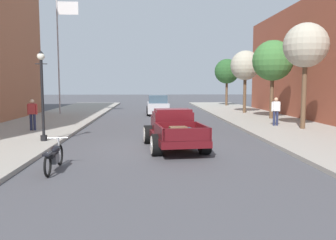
{
  "coord_description": "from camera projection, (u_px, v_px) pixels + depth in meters",
  "views": [
    {
      "loc": [
        -0.61,
        -14.18,
        2.61
      ],
      "look_at": [
        0.18,
        1.39,
        1.0
      ],
      "focal_mm": 37.81,
      "sensor_mm": 36.0,
      "label": 1
    }
  ],
  "objects": [
    {
      "name": "street_tree_third",
      "position": [
        245.0,
        66.0,
        29.55
      ],
      "size": [
        2.46,
        2.46,
        5.21
      ],
      "color": "brown",
      "rests_on": "sidewalk_right"
    },
    {
      "name": "street_tree_nearest",
      "position": [
        306.0,
        46.0,
        18.95
      ],
      "size": [
        2.38,
        2.38,
        5.7
      ],
      "color": "brown",
      "rests_on": "sidewalk_right"
    },
    {
      "name": "motorcycle_parked",
      "position": [
        54.0,
        156.0,
        10.58
      ],
      "size": [
        0.62,
        2.12,
        0.93
      ],
      "color": "black",
      "rests_on": "ground"
    },
    {
      "name": "hotrod_truck_maroon",
      "position": [
        173.0,
        129.0,
        14.45
      ],
      "size": [
        2.55,
        5.07,
        1.58
      ],
      "color": "#510F14",
      "rests_on": "ground"
    },
    {
      "name": "street_tree_second",
      "position": [
        273.0,
        61.0,
        24.64
      ],
      "size": [
        2.82,
        2.82,
        5.47
      ],
      "color": "brown",
      "rests_on": "sidewalk_right"
    },
    {
      "name": "pedestrian_sidewalk_left",
      "position": [
        32.0,
        113.0,
        18.58
      ],
      "size": [
        0.53,
        0.22,
        1.65
      ],
      "color": "#232847",
      "rests_on": "sidewalk_left"
    },
    {
      "name": "flagpole",
      "position": [
        61.0,
        43.0,
        27.97
      ],
      "size": [
        1.74,
        0.16,
        9.16
      ],
      "color": "#B2B2B7",
      "rests_on": "sidewalk_left"
    },
    {
      "name": "street_lamp_near",
      "position": [
        42.0,
        89.0,
        15.03
      ],
      "size": [
        0.5,
        0.32,
        3.85
      ],
      "color": "black",
      "rests_on": "sidewalk_left"
    },
    {
      "name": "pedestrian_sidewalk_right",
      "position": [
        276.0,
        110.0,
        20.69
      ],
      "size": [
        0.53,
        0.22,
        1.65
      ],
      "color": "#232847",
      "rests_on": "sidewalk_right"
    },
    {
      "name": "ground_plane",
      "position": [
        165.0,
        148.0,
        14.39
      ],
      "size": [
        140.0,
        140.0,
        0.0
      ],
      "primitive_type": "plane",
      "color": "#47474C"
    },
    {
      "name": "street_tree_farthest",
      "position": [
        227.0,
        71.0,
        39.5
      ],
      "size": [
        2.75,
        2.75,
        5.2
      ],
      "color": "brown",
      "rests_on": "sidewalk_right"
    },
    {
      "name": "car_background_silver",
      "position": [
        158.0,
        105.0,
        29.81
      ],
      "size": [
        1.93,
        4.33,
        1.65
      ],
      "color": "#B7B7BC",
      "rests_on": "ground"
    }
  ]
}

